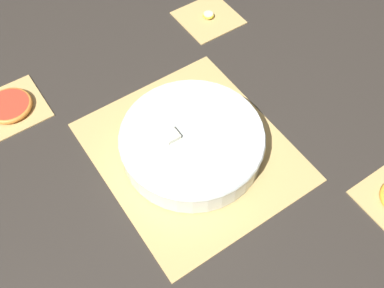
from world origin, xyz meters
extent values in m
plane|color=#2D2823|center=(0.00, 0.00, 0.00)|extent=(6.00, 6.00, 0.00)
cube|color=tan|center=(0.00, 0.00, 0.00)|extent=(0.42, 0.37, 0.01)
cube|color=#3D2D19|center=(-0.17, 0.00, 0.00)|extent=(0.01, 0.36, 0.00)
cube|color=#3D2D19|center=(-0.13, 0.00, 0.00)|extent=(0.01, 0.36, 0.00)
cube|color=#3D2D19|center=(-0.08, 0.00, 0.00)|extent=(0.01, 0.36, 0.00)
cube|color=#3D2D19|center=(-0.04, 0.00, 0.00)|extent=(0.01, 0.36, 0.00)
cube|color=#3D2D19|center=(0.00, 0.00, 0.00)|extent=(0.01, 0.36, 0.00)
cube|color=#3D2D19|center=(0.04, 0.00, 0.00)|extent=(0.01, 0.36, 0.00)
cube|color=#3D2D19|center=(0.08, 0.00, 0.00)|extent=(0.01, 0.36, 0.00)
cube|color=#3D2D19|center=(0.13, 0.00, 0.00)|extent=(0.01, 0.36, 0.00)
cube|color=#3D2D19|center=(0.17, 0.00, 0.00)|extent=(0.01, 0.36, 0.00)
cube|color=tan|center=(0.32, -0.27, 0.00)|extent=(0.15, 0.15, 0.01)
cube|color=#3D2D19|center=(0.30, -0.27, 0.00)|extent=(0.00, 0.14, 0.00)
cube|color=#3D2D19|center=(0.35, -0.27, 0.00)|extent=(0.00, 0.14, 0.00)
cube|color=tan|center=(0.32, 0.27, 0.00)|extent=(0.15, 0.15, 0.01)
cube|color=#3D2D19|center=(0.28, 0.27, 0.00)|extent=(0.00, 0.14, 0.00)
cube|color=#3D2D19|center=(0.31, 0.27, 0.00)|extent=(0.00, 0.14, 0.00)
cube|color=#3D2D19|center=(0.34, 0.27, 0.00)|extent=(0.00, 0.14, 0.00)
cube|color=#3D2D19|center=(0.37, 0.27, 0.00)|extent=(0.00, 0.14, 0.00)
cylinder|color=silver|center=(0.00, 0.00, 0.04)|extent=(0.29, 0.29, 0.06)
torus|color=silver|center=(0.00, 0.00, 0.06)|extent=(0.30, 0.30, 0.01)
cylinder|color=beige|center=(0.10, 0.03, 0.04)|extent=(0.03, 0.03, 0.01)
cylinder|color=beige|center=(0.01, -0.03, 0.04)|extent=(0.03, 0.03, 0.01)
cylinder|color=beige|center=(0.08, -0.01, 0.05)|extent=(0.03, 0.03, 0.01)
cylinder|color=beige|center=(0.09, -0.02, 0.02)|extent=(0.03, 0.03, 0.01)
cylinder|color=beige|center=(-0.03, -0.03, 0.03)|extent=(0.03, 0.03, 0.01)
cylinder|color=beige|center=(0.04, -0.03, 0.05)|extent=(0.03, 0.03, 0.01)
cylinder|color=beige|center=(-0.04, 0.05, 0.05)|extent=(0.03, 0.03, 0.01)
cylinder|color=beige|center=(0.06, -0.05, 0.05)|extent=(0.03, 0.03, 0.01)
cylinder|color=beige|center=(0.05, 0.03, 0.03)|extent=(0.03, 0.03, 0.01)
cube|color=#EFEACC|center=(0.01, 0.10, 0.04)|extent=(0.03, 0.03, 0.03)
cube|color=#EFEACC|center=(0.05, -0.02, 0.03)|extent=(0.03, 0.03, 0.03)
cube|color=#EFEACC|center=(-0.09, -0.05, 0.03)|extent=(0.02, 0.02, 0.02)
cube|color=#EFEACC|center=(0.02, -0.11, 0.05)|extent=(0.03, 0.03, 0.03)
cube|color=#EFEACC|center=(0.02, 0.04, 0.06)|extent=(0.03, 0.03, 0.03)
cube|color=#EFEACC|center=(-0.07, -0.10, 0.04)|extent=(0.02, 0.02, 0.02)
cube|color=#EFEACC|center=(0.04, 0.09, 0.05)|extent=(0.03, 0.03, 0.03)
cube|color=#EFEACC|center=(-0.07, -0.01, 0.02)|extent=(0.03, 0.03, 0.03)
ellipsoid|color=#F9A338|center=(0.07, 0.02, 0.04)|extent=(0.03, 0.02, 0.01)
ellipsoid|color=#F9A338|center=(0.08, 0.07, 0.06)|extent=(0.03, 0.02, 0.01)
ellipsoid|color=#F9A338|center=(-0.02, 0.05, 0.06)|extent=(0.03, 0.02, 0.01)
ellipsoid|color=#F9A338|center=(-0.02, 0.09, 0.03)|extent=(0.03, 0.02, 0.01)
ellipsoid|color=red|center=(0.06, 0.06, 0.03)|extent=(0.03, 0.01, 0.01)
ellipsoid|color=#F9A338|center=(-0.01, -0.11, 0.03)|extent=(0.03, 0.02, 0.02)
cylinder|color=beige|center=(0.32, -0.27, 0.01)|extent=(0.03, 0.03, 0.01)
torus|color=yellow|center=(0.32, -0.27, 0.01)|extent=(0.03, 0.03, 0.01)
cylinder|color=red|center=(0.32, 0.27, 0.01)|extent=(0.09, 0.09, 0.01)
torus|color=orange|center=(0.32, 0.27, 0.01)|extent=(0.10, 0.10, 0.01)
camera|label=1|loc=(-0.43, 0.29, 0.79)|focal=42.00mm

